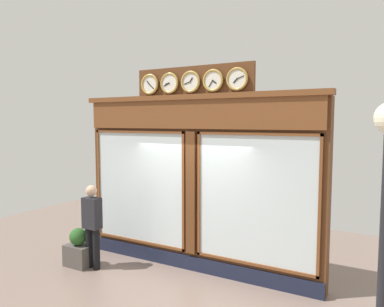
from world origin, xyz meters
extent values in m
cube|color=#5B3319|center=(0.00, -0.15, 1.68)|extent=(5.07, 0.30, 3.36)
cube|color=#191E33|center=(0.00, 0.02, 0.14)|extent=(5.07, 0.08, 0.28)
cube|color=brown|center=(0.00, 0.04, 3.08)|extent=(4.97, 0.08, 0.56)
cube|color=brown|center=(0.00, 0.02, 3.41)|extent=(5.17, 0.20, 0.10)
cube|color=silver|center=(-1.29, 0.01, 1.55)|extent=(2.18, 0.02, 2.30)
cube|color=brown|center=(-1.29, 0.04, 2.73)|extent=(2.28, 0.04, 0.05)
cube|color=brown|center=(-1.29, 0.04, 0.37)|extent=(2.28, 0.04, 0.05)
cube|color=brown|center=(-2.41, 0.04, 1.55)|extent=(0.05, 0.04, 2.40)
cube|color=brown|center=(-0.18, 0.04, 1.55)|extent=(0.05, 0.04, 2.40)
cube|color=silver|center=(1.29, 0.01, 1.55)|extent=(2.18, 0.02, 2.30)
cube|color=brown|center=(1.29, 0.04, 2.73)|extent=(2.28, 0.04, 0.05)
cube|color=brown|center=(1.29, 0.04, 0.37)|extent=(2.28, 0.04, 0.05)
cube|color=brown|center=(2.41, 0.04, 1.55)|extent=(0.05, 0.04, 2.40)
cube|color=brown|center=(0.18, 0.04, 1.55)|extent=(0.05, 0.04, 2.40)
cube|color=#5B3319|center=(0.00, 0.03, 1.55)|extent=(0.20, 0.10, 2.40)
cube|color=#5B3319|center=(0.00, -0.02, 3.69)|extent=(2.50, 0.06, 0.60)
cylinder|color=white|center=(-0.95, 0.06, 3.69)|extent=(0.34, 0.02, 0.34)
torus|color=#B79347|center=(-0.95, 0.06, 3.69)|extent=(0.41, 0.05, 0.41)
cube|color=black|center=(-0.92, 0.07, 3.66)|extent=(0.08, 0.01, 0.08)
cube|color=black|center=(-1.01, 0.07, 3.72)|extent=(0.14, 0.01, 0.06)
sphere|color=black|center=(-0.95, 0.08, 3.69)|extent=(0.02, 0.02, 0.02)
cylinder|color=white|center=(-0.47, 0.06, 3.69)|extent=(0.34, 0.02, 0.34)
torus|color=#B79347|center=(-0.47, 0.06, 3.69)|extent=(0.42, 0.05, 0.42)
cube|color=black|center=(-0.51, 0.07, 3.67)|extent=(0.08, 0.01, 0.07)
cube|color=black|center=(-0.43, 0.07, 3.63)|extent=(0.09, 0.01, 0.12)
sphere|color=black|center=(-0.47, 0.08, 3.69)|extent=(0.02, 0.02, 0.02)
cylinder|color=white|center=(0.00, 0.06, 3.69)|extent=(0.34, 0.02, 0.34)
torus|color=#B79347|center=(0.00, 0.06, 3.69)|extent=(0.42, 0.05, 0.42)
cube|color=black|center=(-0.03, 0.07, 3.73)|extent=(0.07, 0.01, 0.08)
cube|color=black|center=(0.07, 0.07, 3.67)|extent=(0.14, 0.01, 0.05)
sphere|color=black|center=(0.00, 0.08, 3.69)|extent=(0.02, 0.02, 0.02)
cylinder|color=white|center=(0.47, 0.06, 3.69)|extent=(0.34, 0.02, 0.34)
torus|color=#B79347|center=(0.47, 0.06, 3.69)|extent=(0.41, 0.05, 0.41)
cube|color=black|center=(0.52, 0.07, 3.68)|extent=(0.09, 0.01, 0.04)
cube|color=black|center=(0.54, 0.07, 3.66)|extent=(0.13, 0.01, 0.07)
sphere|color=black|center=(0.47, 0.08, 3.69)|extent=(0.02, 0.02, 0.02)
cylinder|color=white|center=(0.95, 0.06, 3.69)|extent=(0.34, 0.02, 0.34)
torus|color=#B79347|center=(0.95, 0.06, 3.69)|extent=(0.42, 0.05, 0.42)
cube|color=black|center=(0.98, 0.07, 3.73)|extent=(0.07, 0.01, 0.08)
cube|color=black|center=(0.90, 0.07, 3.65)|extent=(0.11, 0.01, 0.11)
sphere|color=black|center=(0.95, 0.08, 3.69)|extent=(0.02, 0.02, 0.02)
cylinder|color=black|center=(1.87, 0.92, 0.41)|extent=(0.14, 0.14, 0.82)
cylinder|color=black|center=(1.67, 0.92, 0.41)|extent=(0.14, 0.14, 0.82)
cube|color=#232328|center=(1.77, 0.92, 1.13)|extent=(0.36, 0.23, 0.62)
sphere|color=tan|center=(1.77, 0.92, 1.58)|extent=(0.22, 0.22, 0.22)
cylinder|color=black|center=(-3.41, 2.56, 1.42)|extent=(0.10, 0.10, 2.84)
cube|color=#4C4742|center=(2.11, 0.98, 0.22)|extent=(0.56, 0.36, 0.44)
sphere|color=#285623|center=(2.11, 0.98, 0.61)|extent=(0.35, 0.35, 0.35)
camera|label=1|loc=(-3.47, 6.14, 2.94)|focal=34.20mm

